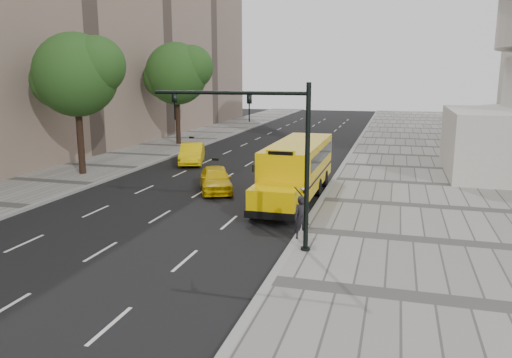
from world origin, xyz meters
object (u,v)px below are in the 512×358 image
(pedestrian, at_px, (302,217))
(tree_c, at_px, (177,73))
(taxi_near, at_px, (216,179))
(school_bus, at_px, (297,165))
(taxi_far, at_px, (192,154))
(traffic_signal, at_px, (270,145))
(tree_b, at_px, (77,74))

(pedestrian, bearing_deg, tree_c, 103.80)
(tree_c, bearing_deg, taxi_near, -59.68)
(school_bus, distance_m, taxi_far, 12.62)
(taxi_far, height_order, pedestrian, pedestrian)
(tree_c, relative_size, traffic_signal, 1.51)
(school_bus, height_order, taxi_far, school_bus)
(taxi_far, bearing_deg, traffic_signal, -76.82)
(tree_b, xyz_separation_m, taxi_far, (5.19, 6.24, -5.91))
(taxi_far, distance_m, traffic_signal, 20.16)
(pedestrian, bearing_deg, taxi_far, 106.14)
(tree_b, relative_size, taxi_near, 2.17)
(tree_b, xyz_separation_m, school_bus, (14.90, -1.75, -4.93))
(tree_b, xyz_separation_m, tree_c, (0.01, 15.41, 0.11))
(taxi_near, bearing_deg, tree_b, 145.38)
(tree_c, distance_m, school_bus, 23.28)
(school_bus, distance_m, taxi_near, 4.88)
(school_bus, xyz_separation_m, taxi_near, (-4.77, -0.15, -1.03))
(school_bus, relative_size, taxi_far, 2.45)
(tree_b, distance_m, traffic_signal, 19.09)
(tree_c, height_order, taxi_far, tree_c)
(tree_b, relative_size, school_bus, 0.81)
(tree_c, height_order, taxi_near, tree_c)
(school_bus, bearing_deg, taxi_far, 140.53)
(tree_c, xyz_separation_m, traffic_signal, (15.58, -26.11, -2.71))
(traffic_signal, bearing_deg, tree_b, 145.53)
(taxi_far, bearing_deg, taxi_near, -77.09)
(taxi_near, bearing_deg, tree_c, 96.33)
(taxi_near, relative_size, traffic_signal, 0.67)
(tree_b, height_order, school_bus, tree_b)
(taxi_far, relative_size, pedestrian, 2.68)
(taxi_near, bearing_deg, pedestrian, -73.23)
(tree_b, distance_m, pedestrian, 19.89)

